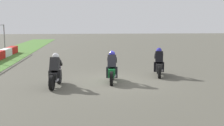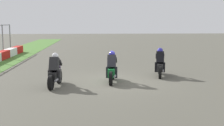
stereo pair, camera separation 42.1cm
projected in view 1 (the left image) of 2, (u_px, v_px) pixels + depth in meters
ground_plane at (113, 81)px, 13.92m from camera, size 120.00×120.00×0.00m
rider_lane_a at (159, 64)px, 15.21m from camera, size 2.02×0.63×1.51m
rider_lane_b at (112, 69)px, 13.58m from camera, size 2.04×0.59×1.51m
rider_lane_c at (55, 73)px, 12.60m from camera, size 2.04×0.59×1.51m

